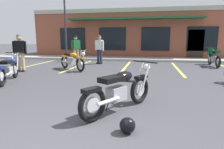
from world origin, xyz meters
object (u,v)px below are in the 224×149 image
Objects in this scene: motorcycle_foreground_classic at (120,90)px; motorcycle_silver_naked at (214,56)px; person_near_building at (20,51)px; helmet_on_pavement at (127,125)px; motorcycle_red_sportbike at (72,60)px; person_in_shorts_foreground at (76,47)px; parking_lot_lamp_post at (64,9)px; person_by_back_row at (99,48)px; motorcycle_black_cruiser at (9,69)px.

motorcycle_silver_naked is at bearing 62.41° from motorcycle_foreground_classic.
person_near_building is (-5.15, 4.06, 0.49)m from motorcycle_foreground_classic.
person_near_building reaches higher than helmet_on_pavement.
motorcycle_red_sportbike is 7.58m from motorcycle_silver_naked.
person_in_shorts_foreground reaches higher than motorcycle_silver_naked.
person_near_building is 5.26m from parking_lot_lamp_post.
motorcycle_silver_naked is 9.54m from parking_lot_lamp_post.
motorcycle_foreground_classic is 1.10× the size of person_by_back_row.
motorcycle_foreground_classic is 6.58m from person_near_building.
person_near_building is 7.41m from helmet_on_pavement.
person_near_building is at bearing -104.14° from person_in_shorts_foreground.
person_in_shorts_foreground is at bearing 107.82° from motorcycle_red_sportbike.
motorcycle_red_sportbike is 2.34m from person_near_building.
person_near_building is at bearing -156.87° from motorcycle_red_sportbike.
person_by_back_row is at bearing 70.31° from motorcycle_black_cruiser.
parking_lot_lamp_post reaches higher than motorcycle_red_sportbike.
person_near_building is at bearing 115.28° from motorcycle_black_cruiser.
parking_lot_lamp_post is (-1.98, 3.77, 2.90)m from motorcycle_red_sportbike.
motorcycle_black_cruiser is 9.97m from motorcycle_silver_naked.
motorcycle_silver_naked is 8.10× the size of helmet_on_pavement.
person_by_back_row reaches higher than motorcycle_foreground_classic.
person_near_building reaches higher than motorcycle_black_cruiser.
motorcycle_silver_naked is 1.26× the size of person_by_back_row.
motorcycle_black_cruiser is 6.18m from person_in_shorts_foreground.
person_in_shorts_foreground is at bearing 115.43° from helmet_on_pavement.
person_in_shorts_foreground reaches higher than motorcycle_red_sportbike.
motorcycle_silver_naked is 9.88m from person_near_building.
motorcycle_red_sportbike is at bearing -62.32° from parking_lot_lamp_post.
helmet_on_pavement is at bearing -74.25° from motorcycle_foreground_classic.
motorcycle_foreground_classic is 0.92× the size of motorcycle_black_cruiser.
motorcycle_black_cruiser is at bearing 146.03° from helmet_on_pavement.
parking_lot_lamp_post is (-0.81, 6.65, 2.90)m from motorcycle_black_cruiser.
motorcycle_foreground_classic is 1.10× the size of person_near_building.
person_near_building is 6.44× the size of helmet_on_pavement.
motorcycle_black_cruiser is 0.96× the size of motorcycle_silver_naked.
motorcycle_red_sportbike is at bearing 119.30° from helmet_on_pavement.
helmet_on_pavement is at bearing -33.97° from motorcycle_black_cruiser.
person_in_shorts_foreground and person_by_back_row have the same top height.
person_by_back_row reaches higher than motorcycle_silver_naked.
parking_lot_lamp_post is at bearing 153.63° from person_by_back_row.
motorcycle_red_sportbike reaches higher than helmet_on_pavement.
helmet_on_pavement is at bearing -72.77° from person_by_back_row.
person_by_back_row is at bearing -177.22° from motorcycle_silver_naked.
person_by_back_row is at bearing 73.42° from motorcycle_red_sportbike.
person_in_shorts_foreground reaches higher than motorcycle_black_cruiser.
helmet_on_pavement is (4.48, -3.02, -0.33)m from motorcycle_black_cruiser.
motorcycle_red_sportbike is (-3.04, 4.96, 0.00)m from motorcycle_foreground_classic.
motorcycle_black_cruiser is 1.20× the size of person_in_shorts_foreground.
parking_lot_lamp_post is at bearing 88.44° from person_near_building.
person_in_shorts_foreground is at bearing 176.20° from motorcycle_silver_naked.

